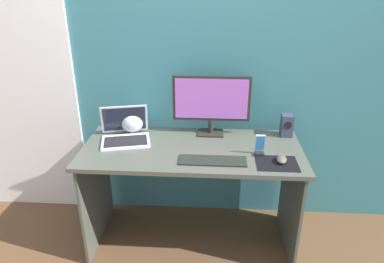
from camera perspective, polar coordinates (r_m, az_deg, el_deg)
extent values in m
plane|color=brown|center=(2.75, -0.03, -16.84)|extent=(8.00, 8.00, 0.00)
cube|color=#34717A|center=(2.55, 0.58, 11.57)|extent=(6.00, 0.04, 2.50)
cube|color=white|center=(2.95, -25.65, 6.10)|extent=(0.82, 0.02, 2.02)
cube|color=#4A4E43|center=(2.34, -0.04, -2.94)|extent=(1.44, 0.65, 0.03)
cube|color=#4A4D44|center=(2.65, -15.10, -9.69)|extent=(0.02, 0.61, 0.73)
cube|color=#474B3F|center=(2.58, 15.51, -10.77)|extent=(0.02, 0.61, 0.73)
cube|color=black|center=(2.54, 3.01, -0.20)|extent=(0.18, 0.14, 0.01)
cylinder|color=black|center=(2.52, 3.04, 0.88)|extent=(0.04, 0.04, 0.09)
cube|color=black|center=(2.44, 3.14, 5.31)|extent=(0.53, 0.02, 0.32)
cube|color=#A559BF|center=(2.43, 3.14, 5.23)|extent=(0.50, 0.00, 0.28)
cube|color=#30384D|center=(2.56, 14.97, 0.96)|extent=(0.08, 0.08, 0.16)
cylinder|color=black|center=(2.51, 15.19, 0.97)|extent=(0.05, 0.00, 0.05)
cube|color=silver|center=(2.44, -10.59, -1.60)|extent=(0.36, 0.29, 0.02)
cube|color=black|center=(2.42, -10.61, -1.50)|extent=(0.31, 0.23, 0.00)
cube|color=silver|center=(2.52, -10.80, 2.01)|extent=(0.32, 0.13, 0.21)
cube|color=#1E2333|center=(2.52, -10.80, 1.99)|extent=(0.30, 0.12, 0.18)
sphere|color=silver|center=(2.57, -9.61, 1.59)|extent=(0.17, 0.17, 0.17)
cube|color=black|center=(2.17, 3.35, -4.70)|extent=(0.41, 0.13, 0.01)
cube|color=black|center=(2.20, 13.48, -5.00)|extent=(0.25, 0.20, 0.00)
ellipsoid|color=#565346|center=(2.21, 14.23, -4.36)|extent=(0.07, 0.11, 0.04)
cube|color=black|center=(2.27, 10.78, -3.51)|extent=(0.06, 0.05, 0.02)
cube|color=silver|center=(2.25, 10.89, -1.83)|extent=(0.06, 0.03, 0.12)
cube|color=#338CD8|center=(2.25, 10.91, -1.87)|extent=(0.05, 0.02, 0.10)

